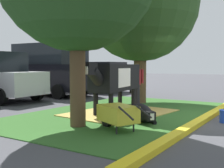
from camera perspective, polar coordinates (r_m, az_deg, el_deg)
name	(u,v)px	position (r m, az deg, el deg)	size (l,w,h in m)	color
ground_plane	(198,118)	(8.46, 16.72, -6.49)	(80.00, 80.00, 0.00)	#424247
grass_island	(122,112)	(9.01, 2.04, -5.64)	(7.93, 4.74, 0.02)	#2D5B23
curb_yellow	(204,119)	(8.05, 17.82, -6.59)	(9.13, 0.24, 0.12)	yellow
hay_bedding	(120,113)	(8.82, 1.65, -5.75)	(3.20, 2.40, 0.04)	tan
shade_tree_right	(140,4)	(11.47, 5.67, 15.50)	(4.43, 4.43, 6.05)	brown
cow_holstein	(114,78)	(8.78, 0.50, 1.24)	(3.13, 0.97, 1.55)	black
calf_lying	(141,113)	(7.55, 5.79, -5.73)	(1.11, 1.19, 0.48)	black
person_handler	(136,83)	(10.37, 4.84, 0.11)	(0.34, 0.46, 1.55)	black
wheelbarrow	(117,114)	(6.48, 1.05, -5.96)	(1.09, 1.56, 0.63)	gold
suv_black	(48,70)	(14.41, -12.64, 2.81)	(2.23, 4.65, 2.52)	black
pickup_truck_black	(79,72)	(16.85, -6.56, 2.47)	(2.34, 5.46, 2.42)	black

